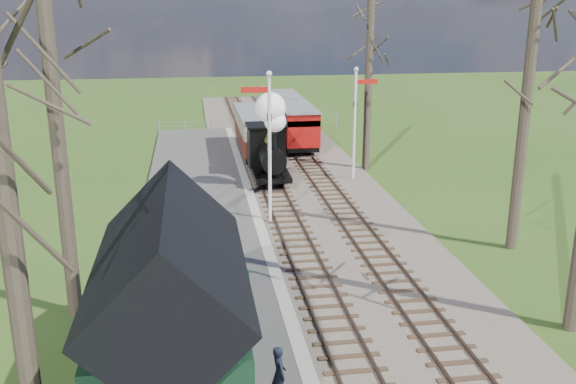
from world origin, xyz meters
name	(u,v)px	position (x,y,z in m)	size (l,w,h in m)	color
distant_hills	(239,218)	(1.40, 64.38, -16.21)	(114.40, 48.00, 22.02)	#385B23
ballast_bed	(295,182)	(1.30, 22.00, 0.05)	(8.00, 60.00, 0.10)	brown
track_near	(269,182)	(0.00, 22.00, 0.10)	(1.60, 60.00, 0.15)	brown
track_far	(320,180)	(2.60, 22.00, 0.10)	(1.60, 60.00, 0.15)	brown
platform	(203,242)	(-3.50, 14.00, 0.10)	(5.00, 44.00, 0.20)	#474442
coping_strip	(264,239)	(-1.20, 14.00, 0.10)	(0.40, 44.00, 0.21)	#B2AD9E
station_shed	(172,316)	(-4.30, 4.00, 2.27)	(3.25, 6.30, 4.78)	black
semaphore_near	(268,137)	(-0.77, 16.00, 3.62)	(1.22, 0.24, 6.22)	silver
semaphore_far	(356,115)	(4.37, 22.00, 3.35)	(1.22, 0.24, 5.72)	silver
bare_trees	(359,123)	(1.33, 10.10, 5.21)	(15.51, 22.39, 12.00)	#382D23
fence_line	(250,123)	(0.30, 36.00, 0.55)	(12.60, 0.08, 1.00)	slate
locomotive	(269,143)	(-0.01, 21.96, 2.11)	(1.83, 4.27, 4.57)	black
coach	(257,130)	(0.00, 28.03, 1.54)	(2.13, 7.32, 2.25)	black
red_carriage_a	(297,126)	(2.60, 29.31, 1.49)	(2.05, 5.09, 2.16)	black
red_carriage_b	(284,111)	(2.60, 34.81, 1.49)	(2.05, 5.09, 2.16)	black
sign_board	(241,286)	(-2.47, 8.45, 0.80)	(0.43, 0.79, 1.21)	#0D4132
bench	(215,325)	(-3.33, 6.57, 0.58)	(0.86, 1.48, 0.82)	#4C2C1B
person	(279,374)	(-2.02, 3.62, 0.86)	(0.48, 0.32, 1.32)	black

